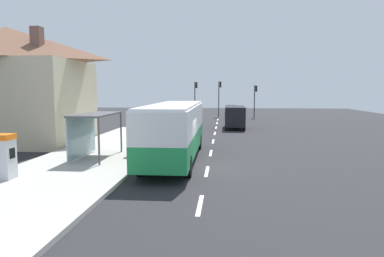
% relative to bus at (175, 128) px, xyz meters
% --- Properties ---
extents(ground_plane, '(56.00, 92.00, 0.04)m').
position_rel_bus_xyz_m(ground_plane, '(1.71, 12.43, -1.86)').
color(ground_plane, '#262628').
extents(sidewalk_platform, '(6.20, 30.00, 0.18)m').
position_rel_bus_xyz_m(sidewalk_platform, '(-4.69, 0.43, -1.75)').
color(sidewalk_platform, '#ADAAA3').
rests_on(sidewalk_platform, ground).
extents(lane_stripe_seg_0, '(0.16, 2.20, 0.01)m').
position_rel_bus_xyz_m(lane_stripe_seg_0, '(1.96, -7.57, -1.84)').
color(lane_stripe_seg_0, silver).
rests_on(lane_stripe_seg_0, ground).
extents(lane_stripe_seg_1, '(0.16, 2.20, 0.01)m').
position_rel_bus_xyz_m(lane_stripe_seg_1, '(1.96, -2.57, -1.84)').
color(lane_stripe_seg_1, silver).
rests_on(lane_stripe_seg_1, ground).
extents(lane_stripe_seg_2, '(0.16, 2.20, 0.01)m').
position_rel_bus_xyz_m(lane_stripe_seg_2, '(1.96, 2.43, -1.84)').
color(lane_stripe_seg_2, silver).
rests_on(lane_stripe_seg_2, ground).
extents(lane_stripe_seg_3, '(0.16, 2.20, 0.01)m').
position_rel_bus_xyz_m(lane_stripe_seg_3, '(1.96, 7.43, -1.84)').
color(lane_stripe_seg_3, silver).
rests_on(lane_stripe_seg_3, ground).
extents(lane_stripe_seg_4, '(0.16, 2.20, 0.01)m').
position_rel_bus_xyz_m(lane_stripe_seg_4, '(1.96, 12.43, -1.84)').
color(lane_stripe_seg_4, silver).
rests_on(lane_stripe_seg_4, ground).
extents(lane_stripe_seg_5, '(0.16, 2.20, 0.01)m').
position_rel_bus_xyz_m(lane_stripe_seg_5, '(1.96, 17.43, -1.84)').
color(lane_stripe_seg_5, silver).
rests_on(lane_stripe_seg_5, ground).
extents(lane_stripe_seg_6, '(0.16, 2.20, 0.01)m').
position_rel_bus_xyz_m(lane_stripe_seg_6, '(1.96, 22.43, -1.84)').
color(lane_stripe_seg_6, silver).
rests_on(lane_stripe_seg_6, ground).
extents(lane_stripe_seg_7, '(0.16, 2.20, 0.01)m').
position_rel_bus_xyz_m(lane_stripe_seg_7, '(1.96, 27.43, -1.84)').
color(lane_stripe_seg_7, silver).
rests_on(lane_stripe_seg_7, ground).
extents(bus, '(2.60, 11.03, 3.21)m').
position_rel_bus_xyz_m(bus, '(0.00, 0.00, 0.00)').
color(bus, '#1E8C47').
rests_on(bus, ground).
extents(white_van, '(2.07, 5.22, 2.30)m').
position_rel_bus_xyz_m(white_van, '(3.91, 16.90, -0.50)').
color(white_van, black).
rests_on(white_van, ground).
extents(sedan_near, '(2.04, 4.49, 1.52)m').
position_rel_bus_xyz_m(sedan_near, '(4.02, 28.50, -1.05)').
color(sedan_near, '#195933').
rests_on(sedan_near, ground).
extents(sedan_far, '(1.98, 4.47, 1.52)m').
position_rel_bus_xyz_m(sedan_far, '(4.01, 39.20, -1.05)').
color(sedan_far, '#B7B7BC').
rests_on(sedan_far, ground).
extents(ticket_machine, '(0.66, 0.76, 1.94)m').
position_rel_bus_xyz_m(ticket_machine, '(-6.53, -5.44, -0.67)').
color(ticket_machine, silver).
rests_on(ticket_machine, sidewalk_platform).
extents(recycling_bin_yellow, '(0.52, 0.52, 0.95)m').
position_rel_bus_xyz_m(recycling_bin_yellow, '(-2.49, -0.02, -1.19)').
color(recycling_bin_yellow, yellow).
rests_on(recycling_bin_yellow, sidewalk_platform).
extents(recycling_bin_green, '(0.52, 0.52, 0.95)m').
position_rel_bus_xyz_m(recycling_bin_green, '(-2.49, 0.68, -1.19)').
color(recycling_bin_green, green).
rests_on(recycling_bin_green, sidewalk_platform).
extents(traffic_light_near_side, '(0.49, 0.28, 4.71)m').
position_rel_bus_xyz_m(traffic_light_near_side, '(7.22, 30.57, 1.30)').
color(traffic_light_near_side, '#2D2D2D').
rests_on(traffic_light_near_side, ground).
extents(traffic_light_far_side, '(0.49, 0.28, 5.21)m').
position_rel_bus_xyz_m(traffic_light_far_side, '(-1.39, 31.37, 1.61)').
color(traffic_light_far_side, '#2D2D2D').
rests_on(traffic_light_far_side, ground).
extents(traffic_light_median, '(0.49, 0.28, 5.31)m').
position_rel_bus_xyz_m(traffic_light_median, '(2.11, 32.17, 1.67)').
color(traffic_light_median, '#2D2D2D').
rests_on(traffic_light_median, ground).
extents(house_behind_platform, '(11.38, 7.77, 8.62)m').
position_rel_bus_xyz_m(house_behind_platform, '(-13.33, 5.44, 2.56)').
color(house_behind_platform, '#C6B793').
rests_on(house_behind_platform, ground).
extents(bus_shelter, '(1.80, 4.00, 2.50)m').
position_rel_bus_xyz_m(bus_shelter, '(-4.70, -0.50, 0.25)').
color(bus_shelter, '#4C4C51').
rests_on(bus_shelter, sidewalk_platform).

